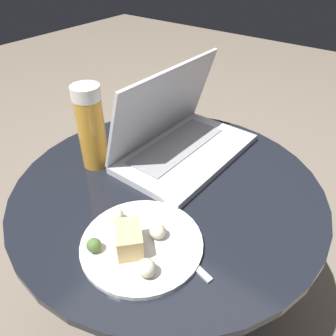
{
  "coord_description": "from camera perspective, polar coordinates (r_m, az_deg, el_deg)",
  "views": [
    {
      "loc": [
        -0.46,
        -0.35,
        0.96
      ],
      "look_at": [
        -0.02,
        -0.02,
        0.55
      ],
      "focal_mm": 35.0,
      "sensor_mm": 36.0,
      "label": 1
    }
  ],
  "objects": [
    {
      "name": "ground_plane",
      "position": [
        1.12,
        -0.02,
        -22.36
      ],
      "size": [
        6.0,
        6.0,
        0.0
      ],
      "primitive_type": "plane",
      "color": "#726656"
    },
    {
      "name": "beer_glass",
      "position": [
        0.79,
        -13.24,
        6.91
      ],
      "size": [
        0.07,
        0.07,
        0.2
      ],
      "color": "gold",
      "rests_on": "table"
    },
    {
      "name": "snack_plate",
      "position": [
        0.62,
        -5.22,
        -12.74
      ],
      "size": [
        0.23,
        0.23,
        0.06
      ],
      "color": "silver",
      "rests_on": "table"
    },
    {
      "name": "table",
      "position": [
        0.84,
        -0.03,
        -10.21
      ],
      "size": [
        0.7,
        0.7,
        0.48
      ],
      "color": "black",
      "rests_on": "ground_plane"
    },
    {
      "name": "fork",
      "position": [
        0.63,
        0.54,
        -13.02
      ],
      "size": [
        0.06,
        0.18,
        0.01
      ],
      "color": "#B2B2B7",
      "rests_on": "table"
    },
    {
      "name": "laptop",
      "position": [
        0.84,
        1.92,
        5.41
      ],
      "size": [
        0.37,
        0.23,
        0.22
      ],
      "color": "silver",
      "rests_on": "table"
    }
  ]
}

